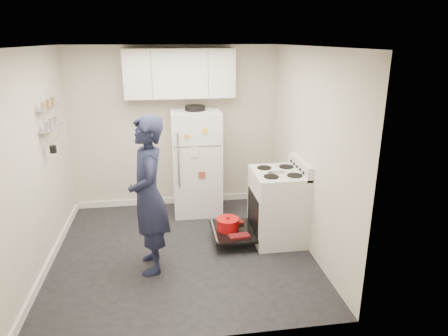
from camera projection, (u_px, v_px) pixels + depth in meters
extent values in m
cube|color=black|center=(183.00, 251.00, 5.10)|extent=(3.20, 3.20, 0.01)
cube|color=white|center=(175.00, 47.00, 4.33)|extent=(3.20, 3.20, 0.01)
cube|color=beige|center=(175.00, 128.00, 6.22)|extent=(3.20, 0.01, 2.50)
cube|color=beige|center=(188.00, 213.00, 3.21)|extent=(3.20, 0.01, 2.50)
cube|color=beige|center=(36.00, 163.00, 4.49)|extent=(0.01, 3.20, 2.50)
cube|color=beige|center=(309.00, 152.00, 4.94)|extent=(0.01, 3.20, 2.50)
cube|color=white|center=(52.00, 257.00, 4.86)|extent=(0.03, 3.20, 0.10)
cube|color=white|center=(178.00, 200.00, 6.58)|extent=(3.20, 0.03, 0.10)
cube|color=silver|center=(277.00, 207.00, 5.28)|extent=(0.65, 0.76, 0.92)
cube|color=black|center=(272.00, 211.00, 5.29)|extent=(0.53, 0.60, 0.52)
cube|color=orange|center=(292.00, 210.00, 5.33)|extent=(0.02, 0.56, 0.46)
cylinder|color=black|center=(275.00, 223.00, 5.35)|extent=(0.34, 0.34, 0.02)
cube|color=silver|center=(300.00, 166.00, 5.15)|extent=(0.08, 0.76, 0.18)
cube|color=silver|center=(279.00, 173.00, 5.13)|extent=(0.65, 0.76, 0.03)
cube|color=#B2B2B7|center=(276.00, 172.00, 5.07)|extent=(0.22, 0.03, 0.01)
cube|color=black|center=(233.00, 231.00, 5.29)|extent=(0.55, 0.70, 0.03)
cylinder|color=#B2B2B7|center=(214.00, 230.00, 5.25)|extent=(0.02, 0.66, 0.02)
cylinder|color=#B50C0D|center=(228.00, 225.00, 5.29)|extent=(0.29, 0.29, 0.14)
cylinder|color=#B50C0D|center=(228.00, 219.00, 5.27)|extent=(0.30, 0.30, 0.02)
sphere|color=#B50C0D|center=(228.00, 217.00, 5.26)|extent=(0.04, 0.04, 0.04)
cube|color=maroon|center=(239.00, 236.00, 5.09)|extent=(0.27, 0.16, 0.04)
cube|color=maroon|center=(234.00, 222.00, 5.47)|extent=(0.27, 0.15, 0.04)
cube|color=white|center=(196.00, 162.00, 6.07)|extent=(0.72, 0.70, 1.58)
cube|color=#4C4C4C|center=(198.00, 146.00, 5.64)|extent=(0.68, 0.01, 0.01)
cube|color=#B2B2B7|center=(178.00, 139.00, 5.54)|extent=(0.02, 0.03, 0.20)
cube|color=#B2B2B7|center=(179.00, 168.00, 5.67)|extent=(0.02, 0.03, 0.55)
cylinder|color=black|center=(195.00, 108.00, 5.82)|extent=(0.30, 0.30, 0.07)
cube|color=white|center=(195.00, 152.00, 5.65)|extent=(0.12, 0.01, 0.16)
cube|color=yellow|center=(205.00, 131.00, 5.58)|extent=(0.07, 0.01, 0.07)
cube|color=#9F422D|center=(202.00, 175.00, 5.77)|extent=(0.10, 0.01, 0.10)
cube|color=gold|center=(187.00, 137.00, 5.56)|extent=(0.06, 0.01, 0.06)
cube|color=silver|center=(180.00, 73.00, 5.81)|extent=(1.60, 0.33, 0.70)
cube|color=#B2B2B7|center=(49.00, 107.00, 4.80)|extent=(0.14, 0.60, 0.02)
cube|color=#B2B2B7|center=(52.00, 127.00, 4.88)|extent=(0.14, 0.60, 0.02)
cylinder|color=black|center=(53.00, 149.00, 4.78)|extent=(0.08, 0.08, 0.09)
imported|color=#191E38|center=(149.00, 196.00, 4.46)|extent=(0.51, 0.71, 1.82)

